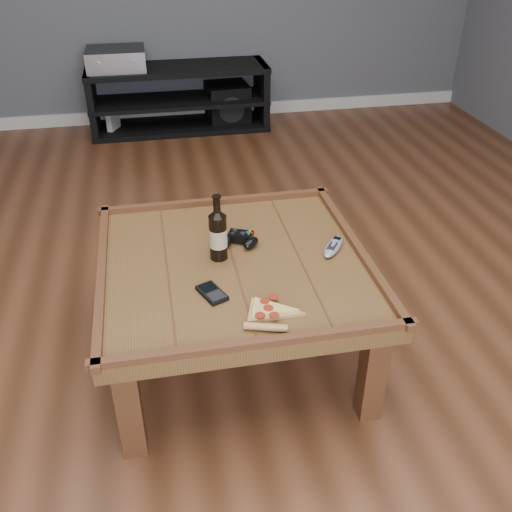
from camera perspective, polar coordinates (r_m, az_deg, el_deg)
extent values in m
plane|color=#462614|center=(2.42, -2.01, -9.53)|extent=(6.00, 6.00, 0.00)
cube|color=silver|center=(5.03, -7.75, 13.97)|extent=(5.00, 0.02, 0.10)
cube|color=#583719|center=(2.16, -2.22, -1.23)|extent=(1.00, 1.00, 0.06)
cube|color=#452912|center=(1.98, -12.54, -14.67)|extent=(0.08, 0.08, 0.39)
cube|color=#452912|center=(2.08, 11.55, -11.45)|extent=(0.08, 0.08, 0.39)
cube|color=#452912|center=(2.63, -12.68, -1.28)|extent=(0.08, 0.08, 0.39)
cube|color=#452912|center=(2.71, 5.25, 0.59)|extent=(0.08, 0.08, 0.39)
cube|color=#452912|center=(2.56, -3.98, 5.49)|extent=(1.03, 0.03, 0.03)
cube|color=#452912|center=(1.76, 0.31, -8.69)|extent=(1.03, 0.03, 0.03)
cube|color=#452912|center=(2.25, 10.03, 1.00)|extent=(0.03, 1.03, 0.03)
cube|color=#452912|center=(2.14, -15.20, -1.62)|extent=(0.03, 1.03, 0.03)
cube|color=black|center=(4.68, -7.91, 18.06)|extent=(1.40, 0.45, 0.04)
cube|color=black|center=(4.75, -7.68, 15.14)|extent=(1.40, 0.45, 0.03)
cube|color=black|center=(4.81, -7.49, 12.76)|extent=(1.40, 0.45, 0.04)
cube|color=black|center=(4.75, -16.02, 14.48)|extent=(0.05, 0.44, 0.50)
cube|color=black|center=(4.83, 0.56, 15.95)|extent=(0.05, 0.44, 0.50)
cylinder|color=black|center=(2.13, -3.81, 1.87)|extent=(0.07, 0.07, 0.18)
cone|color=black|center=(2.08, -3.91, 4.37)|extent=(0.07, 0.07, 0.03)
cylinder|color=black|center=(2.06, -3.94, 5.14)|extent=(0.03, 0.03, 0.06)
cylinder|color=black|center=(2.05, -3.98, 5.95)|extent=(0.03, 0.03, 0.01)
cylinder|color=tan|center=(2.13, -3.81, 1.87)|extent=(0.07, 0.07, 0.07)
cube|color=black|center=(2.26, -1.55, 1.97)|extent=(0.11, 0.09, 0.03)
ellipsoid|color=black|center=(2.24, -3.01, 1.61)|extent=(0.05, 0.08, 0.04)
ellipsoid|color=black|center=(2.22, -0.51, 1.32)|extent=(0.09, 0.09, 0.04)
cylinder|color=black|center=(2.27, -2.12, 2.60)|extent=(0.02, 0.02, 0.01)
cylinder|color=black|center=(2.24, -1.34, 2.25)|extent=(0.02, 0.02, 0.01)
cylinder|color=yellow|center=(2.26, -0.64, 2.48)|extent=(0.01, 0.01, 0.01)
cylinder|color=red|center=(2.25, -0.47, 2.34)|extent=(0.01, 0.01, 0.01)
cylinder|color=#0C33CC|center=(2.25, -0.92, 2.39)|extent=(0.01, 0.01, 0.01)
cylinder|color=#0C9919|center=(2.24, -0.75, 2.25)|extent=(0.01, 0.01, 0.01)
cylinder|color=tan|center=(1.81, 0.97, -7.12)|extent=(0.14, 0.07, 0.02)
cylinder|color=#A42A15|center=(1.85, 0.42, -5.94)|extent=(0.03, 0.03, 0.00)
cylinder|color=#A42A15|center=(1.85, 1.84, -5.93)|extent=(0.03, 0.03, 0.00)
cylinder|color=#A42A15|center=(1.88, 1.24, -5.21)|extent=(0.03, 0.03, 0.00)
cylinder|color=#A42A15|center=(1.91, 0.88, -4.52)|extent=(0.03, 0.03, 0.00)
cylinder|color=#A42A15|center=(1.93, 1.77, -4.12)|extent=(0.03, 0.03, 0.00)
cube|color=black|center=(1.97, -4.43, -3.72)|extent=(0.11, 0.14, 0.01)
cube|color=black|center=(1.99, -4.87, -3.11)|extent=(0.07, 0.06, 0.00)
cube|color=black|center=(1.95, -4.00, -3.96)|extent=(0.07, 0.07, 0.00)
ellipsoid|color=gray|center=(2.23, 7.74, 0.95)|extent=(0.14, 0.17, 0.03)
cube|color=black|center=(2.27, 8.12, 1.77)|extent=(0.03, 0.03, 0.00)
cube|color=black|center=(2.22, 7.64, 1.01)|extent=(0.06, 0.06, 0.00)
cube|color=black|center=(4.65, -13.82, 18.61)|extent=(0.43, 0.35, 0.15)
cube|color=silver|center=(4.48, -13.86, 18.10)|extent=(0.43, 0.01, 0.15)
cylinder|color=silver|center=(4.48, -15.60, 17.86)|extent=(0.06, 0.02, 0.06)
cylinder|color=silver|center=(4.47, -12.11, 18.27)|extent=(0.06, 0.02, 0.06)
cube|color=black|center=(4.85, -2.87, 14.94)|extent=(0.35, 0.35, 0.33)
cylinder|color=black|center=(4.70, -2.42, 14.37)|extent=(0.21, 0.02, 0.21)
cube|color=gray|center=(4.80, -13.94, 11.87)|extent=(0.16, 0.20, 0.02)
cube|color=white|center=(4.76, -14.11, 13.09)|extent=(0.10, 0.16, 0.20)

